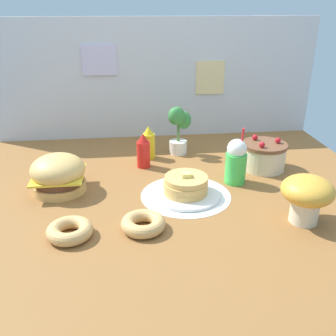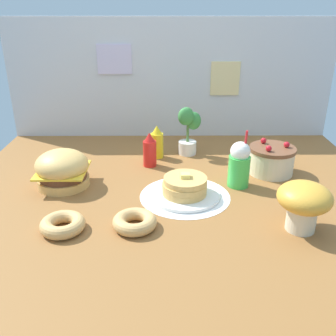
% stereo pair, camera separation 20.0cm
% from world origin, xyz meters
% --- Properties ---
extents(ground_plane, '(2.38, 2.03, 0.02)m').
position_xyz_m(ground_plane, '(0.00, 0.00, -0.01)').
color(ground_plane, brown).
extents(back_wall, '(2.38, 0.04, 0.87)m').
position_xyz_m(back_wall, '(-0.00, 1.01, 0.43)').
color(back_wall, silver).
rests_on(back_wall, ground_plane).
extents(doily_mat, '(0.48, 0.48, 0.00)m').
position_xyz_m(doily_mat, '(0.07, -0.01, 0.00)').
color(doily_mat, white).
rests_on(doily_mat, ground_plane).
extents(burger, '(0.29, 0.29, 0.21)m').
position_xyz_m(burger, '(-0.61, 0.13, 0.10)').
color(burger, '#DBA859').
rests_on(burger, ground_plane).
extents(pancake_stack, '(0.37, 0.37, 0.13)m').
position_xyz_m(pancake_stack, '(0.06, -0.01, 0.05)').
color(pancake_stack, white).
rests_on(pancake_stack, doily_mat).
extents(layer_cake, '(0.27, 0.27, 0.20)m').
position_xyz_m(layer_cake, '(0.60, 0.30, 0.08)').
color(layer_cake, beige).
rests_on(layer_cake, ground_plane).
extents(ketchup_bottle, '(0.08, 0.08, 0.22)m').
position_xyz_m(ketchup_bottle, '(-0.14, 0.41, 0.10)').
color(ketchup_bottle, red).
rests_on(ketchup_bottle, ground_plane).
extents(mustard_bottle, '(0.08, 0.08, 0.22)m').
position_xyz_m(mustard_bottle, '(-0.09, 0.55, 0.10)').
color(mustard_bottle, yellow).
rests_on(mustard_bottle, ground_plane).
extents(cream_soda_cup, '(0.12, 0.12, 0.33)m').
position_xyz_m(cream_soda_cup, '(0.37, 0.12, 0.13)').
color(cream_soda_cup, green).
rests_on(cream_soda_cup, ground_plane).
extents(donut_pink_glaze, '(0.20, 0.20, 0.06)m').
position_xyz_m(donut_pink_glaze, '(-0.50, -0.33, 0.03)').
color(donut_pink_glaze, tan).
rests_on(donut_pink_glaze, ground_plane).
extents(donut_chocolate, '(0.20, 0.20, 0.06)m').
position_xyz_m(donut_chocolate, '(-0.18, -0.31, 0.03)').
color(donut_chocolate, tan).
rests_on(donut_chocolate, ground_plane).
extents(potted_plant, '(0.15, 0.14, 0.34)m').
position_xyz_m(potted_plant, '(0.11, 0.62, 0.18)').
color(potted_plant, white).
rests_on(potted_plant, ground_plane).
extents(mushroom_stool, '(0.24, 0.24, 0.23)m').
position_xyz_m(mushroom_stool, '(0.58, -0.33, 0.14)').
color(mushroom_stool, beige).
rests_on(mushroom_stool, ground_plane).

